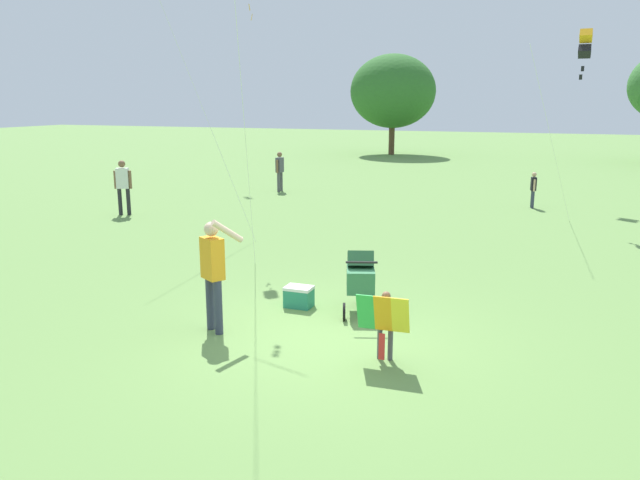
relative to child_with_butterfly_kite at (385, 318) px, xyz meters
name	(u,v)px	position (x,y,z in m)	size (l,w,h in m)	color
ground_plane	(324,338)	(-1.02, 0.48, -0.59)	(120.00, 120.00, 0.00)	#668E47
treeline_distant	(617,92)	(4.85, 31.30, 3.17)	(31.80, 7.18, 6.08)	brown
child_with_butterfly_kite	(385,318)	(0.00, 0.00, 0.00)	(0.69, 0.35, 0.95)	#4C4C51
person_adult_flyer	(213,266)	(-2.63, 0.15, 0.42)	(0.66, 0.47, 1.74)	#33384C
stroller	(360,276)	(-0.86, 1.74, 0.02)	(0.74, 1.12, 1.03)	black
kite_orange_delta	(585,45)	(2.43, 11.18, 4.21)	(1.43, 3.49, 5.21)	#F4A319
person_red_shirt	(123,183)	(-10.00, 7.62, 0.37)	(0.49, 0.33, 1.63)	#232328
person_sitting_far	(280,168)	(-7.65, 13.69, 0.28)	(0.22, 0.47, 1.47)	#4C4C51
person_couple_left	(533,187)	(1.35, 13.19, 0.09)	(0.20, 0.36, 1.14)	#33384C
cooler_box	(299,297)	(-1.89, 1.63, -0.41)	(0.45, 0.33, 0.35)	#288466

